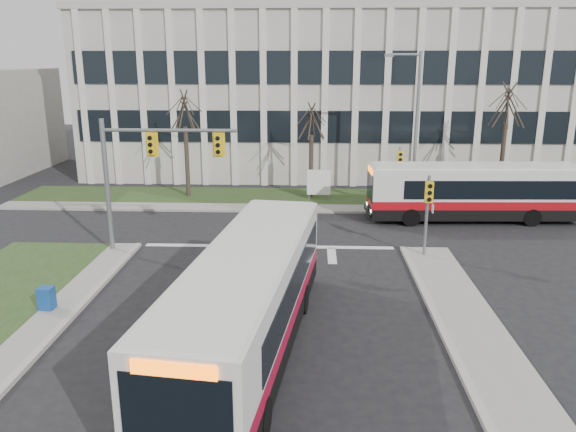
{
  "coord_description": "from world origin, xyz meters",
  "views": [
    {
      "loc": [
        2.0,
        -17.44,
        8.71
      ],
      "look_at": [
        1.0,
        6.58,
        2.0
      ],
      "focal_mm": 35.0,
      "sensor_mm": 36.0,
      "label": 1
    }
  ],
  "objects_px": {
    "directory_sign": "(319,183)",
    "bus_cross": "(474,194)",
    "bus_main": "(249,303)",
    "newspaper_box_blue": "(47,300)",
    "streetlight": "(414,121)"
  },
  "relations": [
    {
      "from": "directory_sign",
      "to": "newspaper_box_blue",
      "type": "height_order",
      "value": "directory_sign"
    },
    {
      "from": "streetlight",
      "to": "bus_cross",
      "type": "bearing_deg",
      "value": -43.96
    },
    {
      "from": "directory_sign",
      "to": "bus_cross",
      "type": "xyz_separation_m",
      "value": [
        8.55,
        -4.21,
        0.37
      ]
    },
    {
      "from": "bus_cross",
      "to": "newspaper_box_blue",
      "type": "relative_size",
      "value": 12.16
    },
    {
      "from": "directory_sign",
      "to": "newspaper_box_blue",
      "type": "xyz_separation_m",
      "value": [
        -9.85,
        -16.91,
        -0.7
      ]
    },
    {
      "from": "bus_main",
      "to": "bus_cross",
      "type": "relative_size",
      "value": 1.06
    },
    {
      "from": "directory_sign",
      "to": "newspaper_box_blue",
      "type": "distance_m",
      "value": 19.59
    },
    {
      "from": "bus_cross",
      "to": "newspaper_box_blue",
      "type": "distance_m",
      "value": 22.38
    },
    {
      "from": "streetlight",
      "to": "bus_main",
      "type": "relative_size",
      "value": 0.75
    },
    {
      "from": "bus_main",
      "to": "newspaper_box_blue",
      "type": "xyz_separation_m",
      "value": [
        -7.53,
        2.54,
        -1.16
      ]
    },
    {
      "from": "bus_main",
      "to": "directory_sign",
      "type": "bearing_deg",
      "value": 90.28
    },
    {
      "from": "streetlight",
      "to": "newspaper_box_blue",
      "type": "xyz_separation_m",
      "value": [
        -15.38,
        -15.61,
        -4.72
      ]
    },
    {
      "from": "streetlight",
      "to": "directory_sign",
      "type": "height_order",
      "value": "streetlight"
    },
    {
      "from": "directory_sign",
      "to": "newspaper_box_blue",
      "type": "relative_size",
      "value": 2.11
    },
    {
      "from": "streetlight",
      "to": "bus_cross",
      "type": "distance_m",
      "value": 5.56
    }
  ]
}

